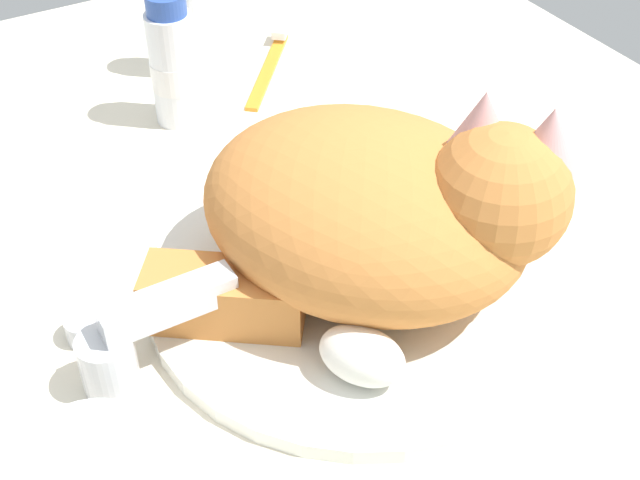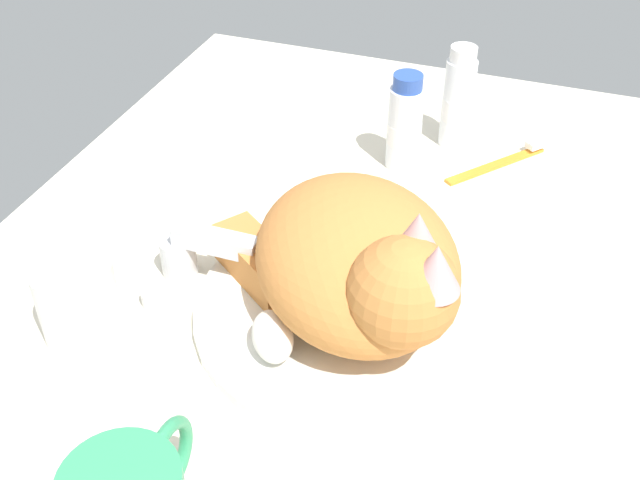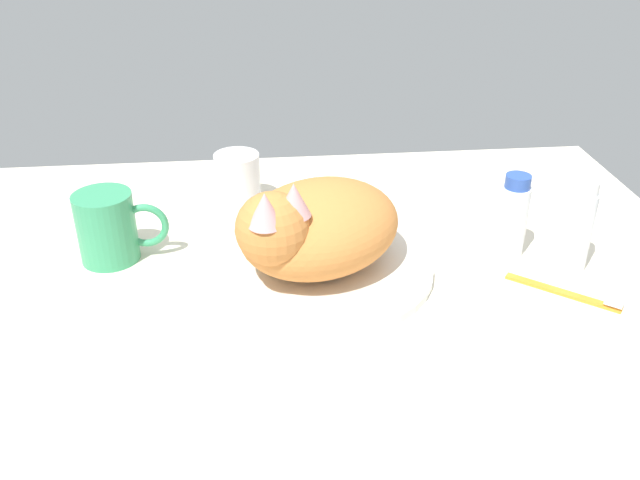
% 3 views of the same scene
% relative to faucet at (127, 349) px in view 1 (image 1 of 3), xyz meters
% --- Properties ---
extents(ground_plane, '(1.10, 0.83, 0.03)m').
position_rel_faucet_xyz_m(ground_plane, '(0.00, -0.17, -0.04)').
color(ground_plane, silver).
extents(sink_basin, '(0.31, 0.31, 0.01)m').
position_rel_faucet_xyz_m(sink_basin, '(0.00, -0.17, -0.02)').
color(sink_basin, silver).
rests_on(sink_basin, ground_plane).
extents(faucet, '(0.13, 0.11, 0.06)m').
position_rel_faucet_xyz_m(faucet, '(0.00, 0.00, 0.00)').
color(faucet, silver).
rests_on(faucet, ground_plane).
extents(cat, '(0.29, 0.29, 0.15)m').
position_rel_faucet_xyz_m(cat, '(-0.01, -0.18, 0.05)').
color(cat, '#D17F3D').
rests_on(cat, sink_basin).
extents(toothpaste_bottle, '(0.04, 0.04, 0.12)m').
position_rel_faucet_xyz_m(toothpaste_bottle, '(0.27, -0.15, 0.03)').
color(toothpaste_bottle, white).
rests_on(toothpaste_bottle, ground_plane).
extents(mouthwash_bottle, '(0.04, 0.04, 0.13)m').
position_rel_faucet_xyz_m(mouthwash_bottle, '(0.34, -0.20, 0.03)').
color(mouthwash_bottle, white).
rests_on(mouthwash_bottle, ground_plane).
extents(toothbrush, '(0.12, 0.10, 0.02)m').
position_rel_faucet_xyz_m(toothbrush, '(0.31, -0.26, -0.02)').
color(toothbrush, orange).
rests_on(toothbrush, ground_plane).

